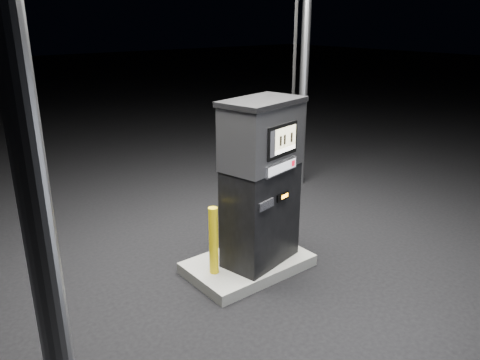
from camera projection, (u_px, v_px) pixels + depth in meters
ground at (248, 269)px, 6.27m from camera, size 80.00×80.00×0.00m
pump_island at (248, 264)px, 6.24m from camera, size 1.60×1.00×0.15m
fuel_dispenser at (261, 182)px, 5.86m from camera, size 1.23×0.83×4.42m
bollard_left at (214, 241)px, 5.76m from camera, size 0.16×0.16×0.88m
bollard_right at (285, 215)px, 6.59m from camera, size 0.12×0.12×0.81m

